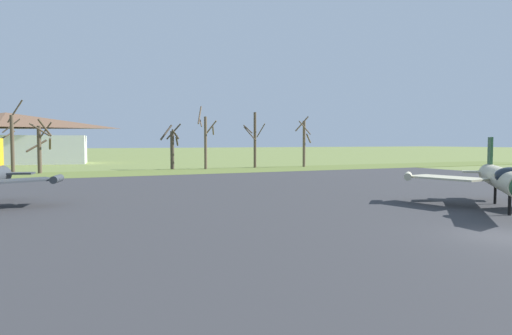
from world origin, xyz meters
TOP-DOWN VIEW (x-y plane):
  - ground_plane at (0.00, 0.00)m, footprint 600.00×600.00m
  - asphalt_apron at (0.00, 15.94)m, footprint 72.29×53.12m
  - grass_verge_strip at (0.00, 48.49)m, footprint 132.29×12.00m
  - jet_fighter_front_left at (7.16, 5.63)m, footprint 11.57×11.64m
  - bare_tree_far_left at (-20.63, 51.68)m, footprint 2.55×1.57m
  - bare_tree_left_of_center at (-17.44, 52.90)m, footprint 3.26×3.27m
  - bare_tree_center at (0.23, 54.54)m, footprint 3.31×2.84m
  - bare_tree_right_of_center at (4.76, 52.48)m, footprint 3.01×3.22m
  - bare_tree_far_right at (12.87, 52.72)m, footprint 3.02×2.98m
  - bare_tree_backdrop_extra at (21.28, 51.72)m, footprint 2.72×2.75m
  - visitor_building at (-22.84, 84.01)m, footprint 29.91×14.61m

SIDE VIEW (x-z plane):
  - ground_plane at x=0.00m, z-range 0.00..0.00m
  - asphalt_apron at x=0.00m, z-range 0.00..0.05m
  - grass_verge_strip at x=0.00m, z-range 0.00..0.06m
  - jet_fighter_front_left at x=7.16m, z-range -0.30..4.13m
  - bare_tree_center at x=0.23m, z-range 0.06..6.92m
  - bare_tree_left_of_center at x=-17.44m, z-range 0.16..7.17m
  - bare_tree_far_left at x=-20.63m, z-range -0.52..8.83m
  - bare_tree_backdrop_extra at x=21.28m, z-range 0.05..8.35m
  - bare_tree_far_right at x=12.87m, z-range 0.21..8.91m
  - visitor_building at x=-22.84m, z-range -0.09..9.38m
  - bare_tree_right_of_center at x=4.76m, z-range -0.05..9.37m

